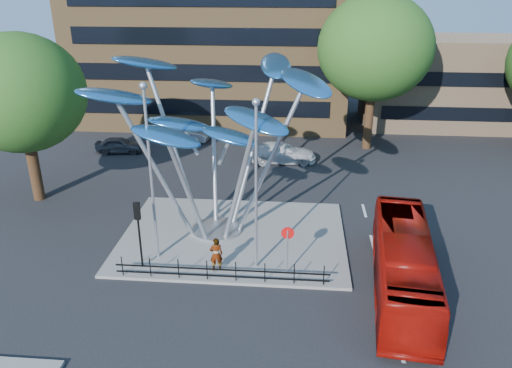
# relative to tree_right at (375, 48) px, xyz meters

# --- Properties ---
(ground) EXTENTS (120.00, 120.00, 0.00)m
(ground) POSITION_rel_tree_right_xyz_m (-8.00, -22.00, -8.04)
(ground) COLOR black
(ground) RESTS_ON ground
(traffic_island) EXTENTS (12.00, 9.00, 0.15)m
(traffic_island) POSITION_rel_tree_right_xyz_m (-9.00, -16.00, -7.96)
(traffic_island) COLOR slate
(traffic_island) RESTS_ON ground
(low_building_near) EXTENTS (15.00, 8.00, 8.00)m
(low_building_near) POSITION_rel_tree_right_xyz_m (8.00, 8.00, -4.04)
(low_building_near) COLOR tan
(low_building_near) RESTS_ON ground
(tree_right) EXTENTS (8.80, 8.80, 12.11)m
(tree_right) POSITION_rel_tree_right_xyz_m (0.00, 0.00, 0.00)
(tree_right) COLOR black
(tree_right) RESTS_ON ground
(tree_left) EXTENTS (7.60, 7.60, 10.32)m
(tree_left) POSITION_rel_tree_right_xyz_m (-22.00, -12.00, -1.24)
(tree_left) COLOR black
(tree_left) RESTS_ON ground
(leaf_sculpture) EXTENTS (12.72, 9.54, 9.51)m
(leaf_sculpture) POSITION_rel_tree_right_xyz_m (-10.07, -15.32, -1.16)
(leaf_sculpture) COLOR #9EA0A5
(leaf_sculpture) RESTS_ON traffic_island
(street_lamp_left) EXTENTS (0.36, 0.36, 8.80)m
(street_lamp_left) POSITION_rel_tree_right_xyz_m (-12.50, -18.50, -2.68)
(street_lamp_left) COLOR #9EA0A5
(street_lamp_left) RESTS_ON traffic_island
(street_lamp_right) EXTENTS (0.36, 0.36, 8.30)m
(street_lamp_right) POSITION_rel_tree_right_xyz_m (-7.50, -19.00, -2.94)
(street_lamp_right) COLOR #9EA0A5
(street_lamp_right) RESTS_ON traffic_island
(traffic_light_island) EXTENTS (0.28, 0.18, 3.42)m
(traffic_light_island) POSITION_rel_tree_right_xyz_m (-13.00, -19.50, -5.42)
(traffic_light_island) COLOR black
(traffic_light_island) RESTS_ON traffic_island
(no_entry_sign_island) EXTENTS (0.60, 0.10, 2.45)m
(no_entry_sign_island) POSITION_rel_tree_right_xyz_m (-6.00, -19.48, -6.22)
(no_entry_sign_island) COLOR #9EA0A5
(no_entry_sign_island) RESTS_ON traffic_island
(pedestrian_railing_front) EXTENTS (10.00, 0.06, 1.00)m
(pedestrian_railing_front) POSITION_rel_tree_right_xyz_m (-9.00, -20.30, -7.48)
(pedestrian_railing_front) COLOR black
(pedestrian_railing_front) RESTS_ON traffic_island
(red_bus) EXTENTS (3.44, 10.18, 2.78)m
(red_bus) POSITION_rel_tree_right_xyz_m (-0.82, -20.19, -6.65)
(red_bus) COLOR #970D07
(red_bus) RESTS_ON ground
(pedestrian) EXTENTS (0.72, 0.56, 1.73)m
(pedestrian) POSITION_rel_tree_right_xyz_m (-9.36, -19.50, -7.02)
(pedestrian) COLOR gray
(pedestrian) RESTS_ON traffic_island
(parked_car_left) EXTENTS (3.91, 1.99, 1.27)m
(parked_car_left) POSITION_rel_tree_right_xyz_m (-19.89, -2.86, -7.40)
(parked_car_left) COLOR #44454C
(parked_car_left) RESTS_ON ground
(parked_car_mid) EXTENTS (4.44, 1.98, 1.42)m
(parked_car_mid) POSITION_rel_tree_right_xyz_m (-15.39, 0.53, -7.33)
(parked_car_mid) COLOR #AEB2B6
(parked_car_mid) RESTS_ON ground
(parked_car_right) EXTENTS (5.30, 2.51, 1.49)m
(parked_car_right) POSITION_rel_tree_right_xyz_m (-6.83, -3.94, -7.29)
(parked_car_right) COLOR silver
(parked_car_right) RESTS_ON ground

